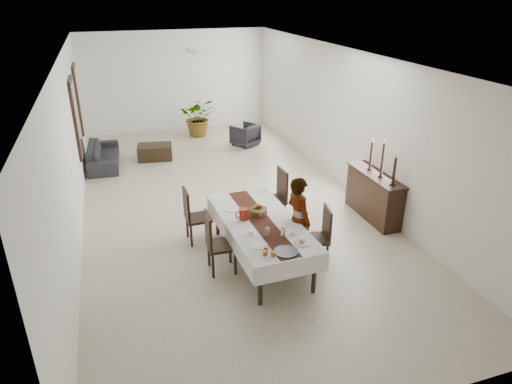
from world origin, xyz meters
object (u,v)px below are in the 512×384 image
Objects in this scene: dining_table_top at (261,223)px; sideboard_body at (374,196)px; sofa at (103,155)px; woman at (298,220)px; red_pitcher at (244,214)px.

dining_table_top is 2.90m from sideboard_body.
sideboard_body is at bearing -129.95° from sofa.
sideboard_body is 0.80× the size of sofa.
woman is at bearing -149.06° from sofa.
dining_table_top is 6.32m from sofa.
sideboard_body reaches higher than sofa.
woman reaches higher than dining_table_top.
sideboard_body is (3.02, 0.70, -0.41)m from red_pitcher.
red_pitcher reaches higher than sofa.
sideboard_body is at bearing -77.32° from woman.
sideboard_body is (2.76, 0.85, -0.28)m from dining_table_top.
red_pitcher is 0.13× the size of woman.
dining_table_top is at bearing -28.75° from red_pitcher.
woman is 2.39m from sideboard_body.
sideboard_body reaches higher than dining_table_top.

